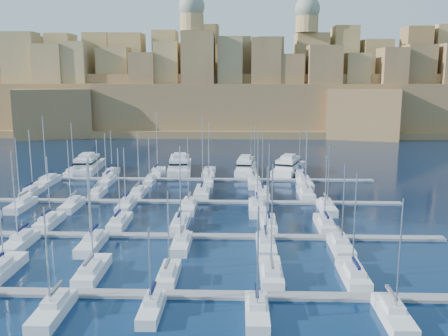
{
  "coord_description": "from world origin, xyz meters",
  "views": [
    {
      "loc": [
        8.93,
        -89.99,
        26.57
      ],
      "look_at": [
        5.75,
        6.0,
        8.14
      ],
      "focal_mm": 40.0,
      "sensor_mm": 36.0,
      "label": 1
    }
  ],
  "objects_px": {
    "motor_yacht_a": "(88,165)",
    "motor_yacht_b": "(180,165)",
    "motor_yacht_c": "(245,167)",
    "motor_yacht_d": "(289,166)",
    "sailboat_2": "(92,271)",
    "sailboat_4": "(271,273)"
  },
  "relations": [
    {
      "from": "sailboat_2",
      "to": "motor_yacht_d",
      "type": "xyz_separation_m",
      "value": [
        32.53,
        70.45,
        0.96
      ]
    },
    {
      "from": "sailboat_4",
      "to": "motor_yacht_c",
      "type": "xyz_separation_m",
      "value": [
        -2.74,
        69.12,
        0.97
      ]
    },
    {
      "from": "motor_yacht_a",
      "to": "motor_yacht_b",
      "type": "height_order",
      "value": "same"
    },
    {
      "from": "motor_yacht_b",
      "to": "motor_yacht_d",
      "type": "distance_m",
      "value": 29.51
    },
    {
      "from": "motor_yacht_a",
      "to": "motor_yacht_d",
      "type": "distance_m",
      "value": 54.74
    },
    {
      "from": "sailboat_2",
      "to": "motor_yacht_b",
      "type": "relative_size",
      "value": 0.8
    },
    {
      "from": "motor_yacht_b",
      "to": "motor_yacht_a",
      "type": "bearing_deg",
      "value": -179.3
    },
    {
      "from": "motor_yacht_c",
      "to": "motor_yacht_d",
      "type": "bearing_deg",
      "value": 6.83
    },
    {
      "from": "motor_yacht_b",
      "to": "sailboat_4",
      "type": "bearing_deg",
      "value": -73.9
    },
    {
      "from": "sailboat_2",
      "to": "sailboat_4",
      "type": "xyz_separation_m",
      "value": [
        23.65,
        -0.06,
        -0.01
      ]
    },
    {
      "from": "motor_yacht_a",
      "to": "motor_yacht_b",
      "type": "relative_size",
      "value": 0.96
    },
    {
      "from": "motor_yacht_b",
      "to": "sailboat_2",
      "type": "bearing_deg",
      "value": -92.44
    },
    {
      "from": "motor_yacht_c",
      "to": "motor_yacht_d",
      "type": "relative_size",
      "value": 0.82
    },
    {
      "from": "motor_yacht_a",
      "to": "sailboat_2",
      "type": "bearing_deg",
      "value": -72.63
    },
    {
      "from": "motor_yacht_a",
      "to": "motor_yacht_b",
      "type": "bearing_deg",
      "value": 0.7
    },
    {
      "from": "sailboat_2",
      "to": "motor_yacht_c",
      "type": "bearing_deg",
      "value": 73.16
    },
    {
      "from": "motor_yacht_a",
      "to": "motor_yacht_c",
      "type": "bearing_deg",
      "value": -2.61
    },
    {
      "from": "motor_yacht_c",
      "to": "motor_yacht_b",
      "type": "bearing_deg",
      "value": 172.76
    },
    {
      "from": "sailboat_4",
      "to": "motor_yacht_c",
      "type": "height_order",
      "value": "sailboat_4"
    },
    {
      "from": "motor_yacht_b",
      "to": "motor_yacht_d",
      "type": "bearing_deg",
      "value": -1.71
    },
    {
      "from": "sailboat_4",
      "to": "motor_yacht_b",
      "type": "distance_m",
      "value": 74.31
    },
    {
      "from": "sailboat_4",
      "to": "motor_yacht_b",
      "type": "xyz_separation_m",
      "value": [
        -20.61,
        71.39,
        0.97
      ]
    }
  ]
}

